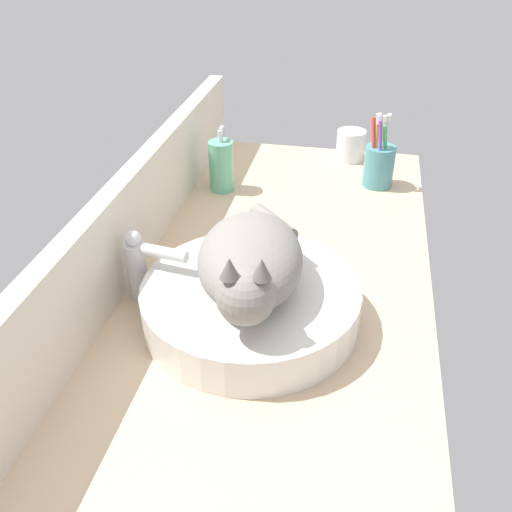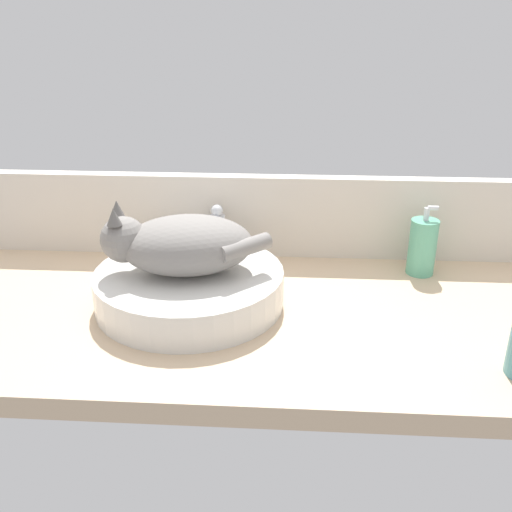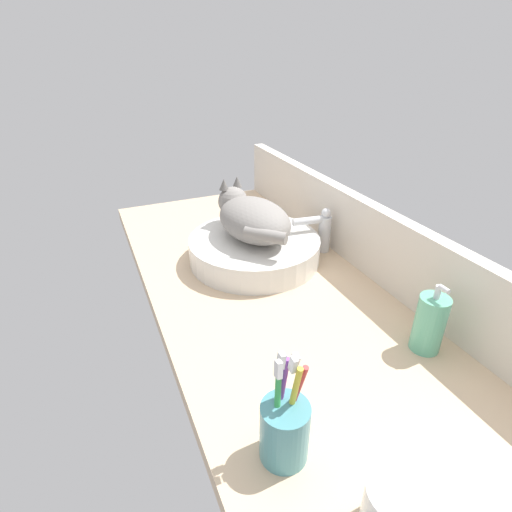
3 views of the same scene
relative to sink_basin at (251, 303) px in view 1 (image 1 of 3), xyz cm
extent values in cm
cube|color=#D1B28E|center=(11.65, -1.78, -5.54)|extent=(135.75, 59.25, 4.00)
cube|color=silver|center=(11.65, 26.05, 5.97)|extent=(135.75, 3.60, 19.01)
cylinder|color=silver|center=(0.00, 0.00, 0.00)|extent=(36.94, 36.94, 7.08)
ellipsoid|color=gray|center=(0.00, 0.00, 9.04)|extent=(27.36, 20.71, 11.00)
sphere|color=gray|center=(-11.73, -1.86, 10.54)|extent=(8.80, 8.80, 8.80)
cone|color=#635F5B|center=(-12.37, -4.19, 15.94)|extent=(2.80, 2.80, 3.20)
cone|color=#635F5B|center=(-13.06, 0.15, 15.94)|extent=(2.80, 2.80, 3.20)
cylinder|color=gray|center=(11.09, -2.11, 9.54)|extent=(10.19, 9.88, 3.20)
cylinder|color=silver|center=(2.93, 21.25, 1.96)|extent=(3.60, 3.60, 11.00)
cylinder|color=silver|center=(2.25, 16.30, 6.86)|extent=(3.55, 10.21, 2.20)
sphere|color=silver|center=(2.93, 21.25, 8.66)|extent=(2.80, 2.80, 2.80)
cylinder|color=#60B793|center=(48.30, 17.23, 2.66)|extent=(5.99, 5.99, 12.39)
cylinder|color=silver|center=(48.30, 17.23, 10.26)|extent=(1.20, 1.20, 2.80)
cylinder|color=silver|center=(49.50, 17.23, 11.66)|extent=(2.20, 1.00, 1.00)
cylinder|color=teal|center=(58.14, -20.29, 1.54)|extent=(7.41, 7.41, 10.16)
cylinder|color=yellow|center=(57.51, -19.09, 5.36)|extent=(2.93, 1.96, 17.01)
cube|color=white|center=(57.51, -19.09, 13.86)|extent=(1.48, 0.95, 2.57)
cylinder|color=purple|center=(56.19, -20.28, 5.36)|extent=(0.92, 2.85, 16.99)
cube|color=white|center=(56.19, -20.28, 13.86)|extent=(1.20, 1.07, 2.48)
cylinder|color=green|center=(57.53, -21.35, 5.36)|extent=(4.03, 2.73, 16.87)
cube|color=white|center=(57.53, -21.35, 13.86)|extent=(1.64, 1.05, 2.65)
cylinder|color=#D13838|center=(57.06, -18.67, 5.36)|extent=(3.82, 2.86, 16.89)
cube|color=white|center=(57.06, -18.67, 13.86)|extent=(1.61, 1.07, 2.65)
cylinder|color=white|center=(73.20, -12.61, 0.51)|extent=(7.78, 7.78, 8.09)
cylinder|color=silver|center=(73.20, -12.61, -1.12)|extent=(6.85, 6.85, 4.84)
camera|label=1|loc=(-75.18, -15.88, 59.43)|focal=40.00mm
camera|label=2|loc=(19.40, -99.23, 50.52)|focal=40.00mm
camera|label=3|loc=(92.53, -39.92, 52.67)|focal=28.00mm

